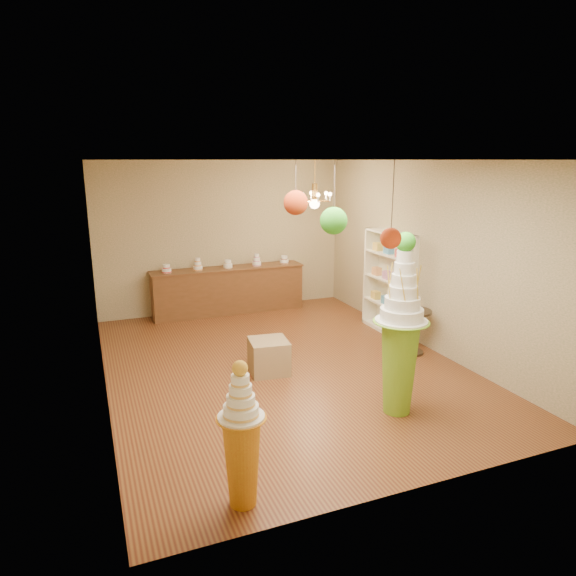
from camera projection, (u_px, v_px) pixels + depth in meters
name	position (u px, v px, depth m)	size (l,w,h in m)	color
floor	(282.00, 365.00, 7.72)	(6.50, 6.50, 0.00)	brown
ceiling	(281.00, 160.00, 6.99)	(6.50, 6.50, 0.00)	silver
wall_back	(223.00, 237.00, 10.28)	(5.00, 0.04, 3.00)	tan
wall_front	(417.00, 339.00, 4.42)	(5.00, 0.04, 3.00)	tan
wall_left	(97.00, 283.00, 6.45)	(0.04, 6.50, 3.00)	tan
wall_right	(427.00, 256.00, 8.25)	(0.04, 6.50, 3.00)	tan
pedestal_green	(400.00, 344.00, 6.09)	(0.70, 0.70, 2.21)	#72AE26
pedestal_orange	(242.00, 448.00, 4.48)	(0.53, 0.53, 1.37)	#C67917
burlap_riser	(269.00, 356.00, 7.40)	(0.54, 0.54, 0.49)	olive
sideboard	(229.00, 289.00, 10.27)	(3.04, 0.54, 1.16)	brown
shelving_unit	(389.00, 282.00, 9.06)	(0.33, 1.20, 1.80)	white
round_table	(413.00, 325.00, 8.09)	(0.56, 0.56, 0.71)	black
vase	(414.00, 305.00, 8.00)	(0.17, 0.17, 0.18)	white
pom_red_left	(296.00, 203.00, 5.47)	(0.26, 0.26, 0.58)	#463A32
pom_green_mid	(334.00, 221.00, 5.29)	(0.28, 0.28, 0.75)	#463A32
pom_red_right	(391.00, 238.00, 4.52)	(0.19, 0.19, 0.77)	#463A32
chandelier	(315.00, 201.00, 9.00)	(0.80, 0.80, 0.85)	gold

